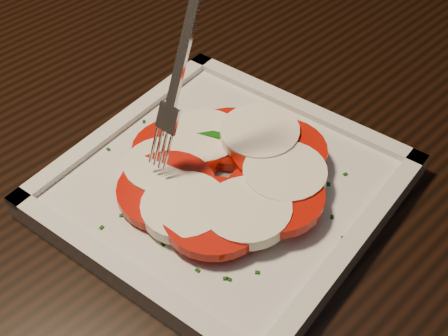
% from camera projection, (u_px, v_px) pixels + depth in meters
% --- Properties ---
extents(table, '(1.27, 0.91, 0.75)m').
position_uv_depth(table, '(317.00, 306.00, 0.56)').
color(table, black).
rests_on(table, ground).
extents(plate, '(0.26, 0.26, 0.01)m').
position_uv_depth(plate, '(224.00, 187.00, 0.51)').
color(plate, silver).
rests_on(plate, table).
extents(caprese_salad, '(0.21, 0.20, 0.03)m').
position_uv_depth(caprese_salad, '(224.00, 172.00, 0.50)').
color(caprese_salad, '#C30B04').
rests_on(caprese_salad, plate).
extents(fork, '(0.03, 0.07, 0.16)m').
position_uv_depth(fork, '(189.00, 59.00, 0.45)').
color(fork, white).
rests_on(fork, caprese_salad).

